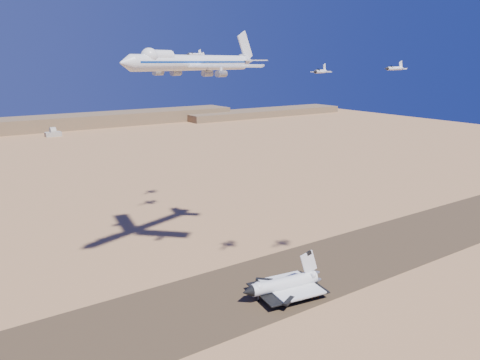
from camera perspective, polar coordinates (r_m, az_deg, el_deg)
ground at (r=194.77m, az=-1.02°, el=-14.04°), size 1200.00×1200.00×0.00m
runway at (r=194.76m, az=-1.02°, el=-14.03°), size 600.00×50.00×0.06m
ridgeline at (r=694.80m, az=-20.79°, el=6.36°), size 960.00×90.00×18.00m
shuttle at (r=194.21m, az=5.33°, el=-12.62°), size 35.61×25.21×17.50m
carrier_747 at (r=202.13m, az=-6.08°, el=14.05°), size 79.90×59.26×20.09m
crew_a at (r=196.12m, az=9.36°, el=-13.69°), size 0.49×0.71×1.90m
crew_b at (r=194.54m, az=8.76°, el=-13.94°), size 0.94×0.97×1.76m
crew_c at (r=195.81m, az=9.51°, el=-13.78°), size 1.06×1.11×1.73m
chase_jet_a at (r=181.59m, az=9.74°, el=12.92°), size 13.45×9.13×3.56m
chase_jet_b at (r=189.82m, az=18.29°, el=12.81°), size 13.86×7.86×3.49m
chase_jet_c at (r=252.09m, az=-5.52°, el=14.58°), size 15.25×8.71×3.85m
chase_jet_d at (r=277.43m, az=-5.57°, el=15.02°), size 13.53×8.11×3.50m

